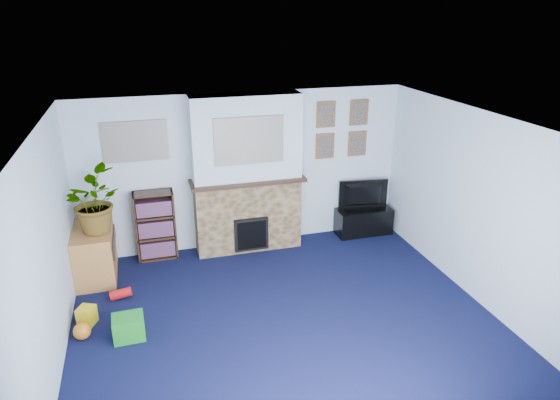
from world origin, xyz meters
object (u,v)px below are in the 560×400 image
object	(u,v)px
television	(365,195)
bookshelf	(156,227)
tv_stand	(363,221)
sideboard	(95,254)

from	to	relation	value
television	bookshelf	size ratio (longest dim) A/B	0.78
tv_stand	television	distance (m)	0.44
bookshelf	sideboard	xyz separation A→B (m)	(-0.85, -0.36, -0.15)
television	bookshelf	world-z (taller)	bookshelf
television	sideboard	xyz separation A→B (m)	(-4.19, -0.30, -0.32)
bookshelf	sideboard	distance (m)	0.94
tv_stand	bookshelf	size ratio (longest dim) A/B	0.87
tv_stand	sideboard	world-z (taller)	sideboard
sideboard	tv_stand	bearing A→B (deg)	3.82
sideboard	bookshelf	bearing A→B (deg)	22.71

